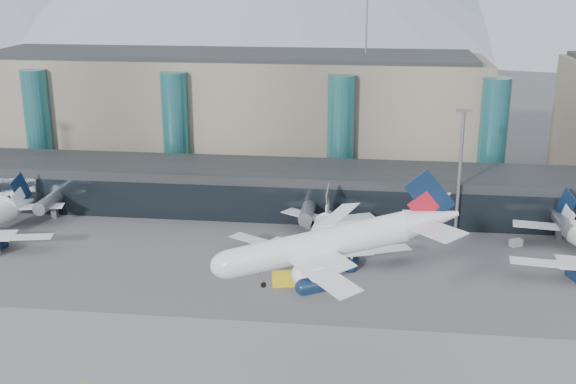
# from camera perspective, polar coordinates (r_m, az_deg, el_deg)

# --- Properties ---
(ground) EXTENTS (900.00, 900.00, 0.00)m
(ground) POSITION_cam_1_polar(r_m,az_deg,el_deg) (107.05, -0.85, -11.57)
(ground) COLOR #515154
(ground) RESTS_ON ground
(concourse) EXTENTS (170.00, 27.00, 10.00)m
(concourse) POSITION_cam_1_polar(r_m,az_deg,el_deg) (158.16, 1.99, 0.14)
(concourse) COLOR black
(concourse) RESTS_ON ground
(terminal_main) EXTENTS (130.00, 30.00, 31.00)m
(terminal_main) POSITION_cam_1_polar(r_m,az_deg,el_deg) (190.19, -4.66, 6.29)
(terminal_main) COLOR gray
(terminal_main) RESTS_ON ground
(teal_towers) EXTENTS (116.40, 19.40, 46.00)m
(teal_towers) POSITION_cam_1_polar(r_m,az_deg,el_deg) (173.29, -2.45, 4.76)
(teal_towers) COLOR #27696D
(teal_towers) RESTS_ON ground
(lightmast_mid) EXTENTS (3.00, 1.20, 25.60)m
(lightmast_mid) POSITION_cam_1_polar(r_m,az_deg,el_deg) (146.64, 13.45, 2.12)
(lightmast_mid) COLOR slate
(lightmast_mid) RESTS_ON ground
(hero_jet) EXTENTS (31.63, 32.47, 10.46)m
(hero_jet) POSITION_cam_1_polar(r_m,az_deg,el_deg) (87.88, 4.18, -3.41)
(hero_jet) COLOR white
(hero_jet) RESTS_ON ground
(jet_parked_mid) EXTENTS (35.98, 35.34, 11.61)m
(jet_parked_mid) POSITION_cam_1_polar(r_m,az_deg,el_deg) (134.26, 2.43, -3.32)
(jet_parked_mid) COLOR white
(jet_parked_mid) RESTS_ON ground
(veh_c) EXTENTS (4.12, 2.21, 2.27)m
(veh_c) POSITION_cam_1_polar(r_m,az_deg,el_deg) (131.70, 1.46, -5.26)
(veh_c) COLOR #4E4E53
(veh_c) RESTS_ON ground
(veh_d) EXTENTS (2.75, 2.35, 1.39)m
(veh_d) POSITION_cam_1_polar(r_m,az_deg,el_deg) (146.86, 17.57, -3.85)
(veh_d) COLOR silver
(veh_d) RESTS_ON ground
(veh_h) EXTENTS (4.43, 2.97, 2.24)m
(veh_h) POSITION_cam_1_polar(r_m,az_deg,el_deg) (123.39, -0.30, -6.88)
(veh_h) COLOR yellow
(veh_h) RESTS_ON ground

